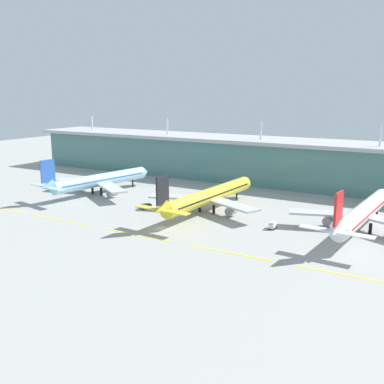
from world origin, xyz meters
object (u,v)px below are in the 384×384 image
(baggage_cart, at_px, (273,225))
(safety_cone_nose_front, at_px, (166,224))
(airliner_middle, at_px, (209,196))
(safety_cone_left_wingtip, at_px, (175,219))
(pushback_tug, at_px, (146,206))
(airliner_near, at_px, (99,180))
(airliner_far, at_px, (363,213))

(baggage_cart, distance_m, safety_cone_nose_front, 37.33)
(airliner_middle, height_order, safety_cone_nose_front, airliner_middle)
(baggage_cart, distance_m, safety_cone_left_wingtip, 35.75)
(airliner_middle, bearing_deg, pushback_tug, -161.70)
(pushback_tug, bearing_deg, airliner_middle, 18.30)
(airliner_middle, xyz_separation_m, safety_cone_nose_front, (-4.60, -23.62, -6.10))
(safety_cone_left_wingtip, bearing_deg, airliner_near, 159.76)
(airliner_middle, xyz_separation_m, baggage_cart, (29.62, -8.73, -5.19))
(airliner_near, xyz_separation_m, pushback_tug, (34.44, -11.31, -5.35))
(airliner_near, xyz_separation_m, airliner_far, (115.60, 0.66, 0.01))
(airliner_far, distance_m, baggage_cart, 30.17)
(safety_cone_nose_front, bearing_deg, airliner_far, 24.17)
(airliner_far, distance_m, pushback_tug, 82.21)
(airliner_far, bearing_deg, baggage_cart, -155.01)
(airliner_middle, distance_m, pushback_tug, 26.46)
(pushback_tug, bearing_deg, airliner_far, 8.39)
(airliner_near, height_order, airliner_far, same)
(airliner_near, height_order, safety_cone_nose_front, airliner_near)
(airliner_near, bearing_deg, airliner_far, 0.33)
(airliner_far, relative_size, safety_cone_nose_front, 96.50)
(airliner_far, relative_size, baggage_cart, 18.15)
(pushback_tug, height_order, safety_cone_left_wingtip, pushback_tug)
(airliner_far, relative_size, pushback_tug, 13.48)
(safety_cone_nose_front, bearing_deg, pushback_tug, 142.26)
(airliner_far, height_order, baggage_cart, airliner_far)
(safety_cone_left_wingtip, relative_size, safety_cone_nose_front, 1.00)
(pushback_tug, bearing_deg, baggage_cart, -0.62)
(airliner_far, bearing_deg, safety_cone_left_wingtip, -161.64)
(airliner_near, distance_m, safety_cone_nose_front, 60.98)
(baggage_cart, relative_size, pushback_tug, 0.74)
(airliner_middle, xyz_separation_m, airliner_far, (56.56, 3.83, -0.00))
(airliner_near, distance_m, baggage_cart, 89.61)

